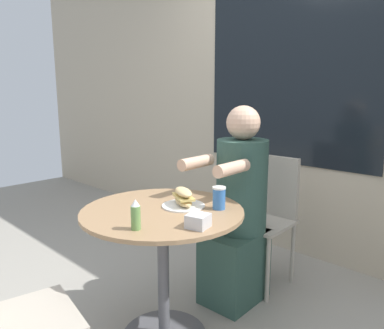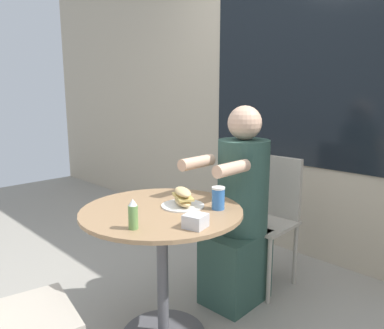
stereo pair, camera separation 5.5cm
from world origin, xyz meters
The scene contains 8 objects.
storefront_wall centered at (0.00, 1.52, 1.40)m, with size 8.00×0.09×2.80m.
cafe_table centered at (0.00, 0.00, 0.53)m, with size 0.82×0.82×0.72m.
diner_chair centered at (0.03, 0.93, 0.52)m, with size 0.39×0.39×0.87m.
seated_diner centered at (0.04, 0.59, 0.54)m, with size 0.33×0.57×1.22m.
sandwich_on_plate centered at (0.04, 0.11, 0.76)m, with size 0.22×0.22×0.10m.
drink_cup centered at (0.20, 0.20, 0.78)m, with size 0.07×0.07×0.12m.
napkin_box centered at (0.30, -0.06, 0.75)m, with size 0.11×0.11×0.06m.
condiment_bottle centered at (0.13, -0.26, 0.78)m, with size 0.04×0.04×0.13m.
Camera 1 is at (1.36, -1.20, 1.31)m, focal length 35.00 mm.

